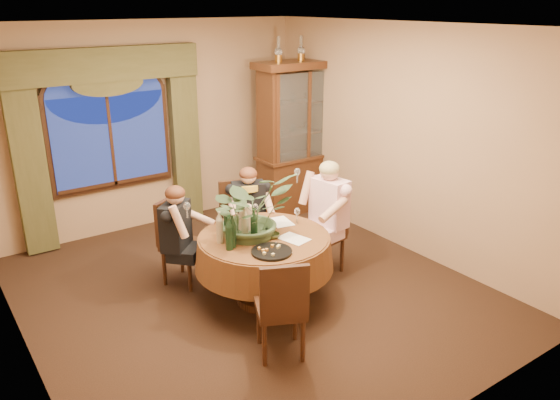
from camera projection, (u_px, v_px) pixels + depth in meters
floor at (251, 291)px, 6.03m from camera, size 5.00×5.00×0.00m
wall_back at (152, 126)px, 7.47m from camera, size 4.50×0.00×4.50m
wall_right at (402, 139)px, 6.76m from camera, size 0.00×5.00×5.00m
ceiling at (245, 26)px, 5.07m from camera, size 5.00×5.00×0.00m
window at (111, 140)px, 7.13m from camera, size 1.62×0.10×1.32m
arched_transom at (104, 80)px, 6.86m from camera, size 1.60×0.06×0.44m
drapery_left at (29, 163)px, 6.58m from camera, size 0.38×0.14×2.32m
drapery_right at (185, 139)px, 7.69m from camera, size 0.38×0.14×2.32m
swag_valance at (105, 64)px, 6.73m from camera, size 2.45×0.16×0.42m
dining_table at (264, 269)px, 5.72m from camera, size 1.59×1.59×0.75m
china_cabinet at (300, 138)px, 8.07m from camera, size 1.38×0.54×2.23m
oil_lamp_left at (278, 49)px, 7.42m from camera, size 0.11×0.11×0.34m
oil_lamp_center at (301, 48)px, 7.63m from camera, size 0.11×0.11×0.34m
oil_lamp_right at (323, 47)px, 7.83m from camera, size 0.11×0.11×0.34m
chair_right at (322, 234)px, 6.31m from camera, size 0.49×0.49×0.96m
chair_back_right at (240, 224)px, 6.61m from camera, size 0.53×0.53×0.96m
chair_back at (184, 243)px, 6.08m from camera, size 0.57×0.57×0.96m
chair_front_left at (280, 306)px, 4.82m from camera, size 0.56×0.56×0.96m
person_pink at (329, 217)px, 6.27m from camera, size 0.51×0.55×1.35m
person_back at (177, 240)px, 5.83m from camera, size 0.60×0.60×1.23m
person_scarf at (249, 215)px, 6.51m from camera, size 0.55×0.53×1.22m
stoneware_vase at (246, 220)px, 5.59m from camera, size 0.17×0.17×0.31m
centerpiece_plant at (250, 181)px, 5.44m from camera, size 0.87×0.97×0.75m
olive_bowl at (273, 236)px, 5.55m from camera, size 0.14×0.14×0.04m
cheese_platter at (272, 252)px, 5.21m from camera, size 0.39×0.39×0.02m
wine_bottle_0 at (254, 225)px, 5.44m from camera, size 0.07×0.07×0.33m
wine_bottle_1 at (227, 221)px, 5.53m from camera, size 0.07×0.07×0.33m
wine_bottle_2 at (232, 231)px, 5.29m from camera, size 0.07×0.07×0.33m
wine_bottle_3 at (245, 224)px, 5.47m from camera, size 0.07×0.07×0.33m
wine_bottle_4 at (229, 234)px, 5.23m from camera, size 0.07×0.07×0.33m
wine_bottle_5 at (220, 227)px, 5.38m from camera, size 0.07×0.07×0.33m
tasting_paper_0 at (294, 239)px, 5.52m from camera, size 0.27×0.34×0.00m
tasting_paper_1 at (281, 222)px, 5.94m from camera, size 0.26×0.33×0.00m
tasting_paper_2 at (275, 250)px, 5.27m from camera, size 0.23×0.31×0.00m
wine_glass_person_pink at (297, 216)px, 5.87m from camera, size 0.07×0.07×0.18m
wine_glass_person_back at (219, 224)px, 5.66m from camera, size 0.07×0.07×0.18m
wine_glass_person_scarf at (256, 211)px, 6.00m from camera, size 0.07×0.07×0.18m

